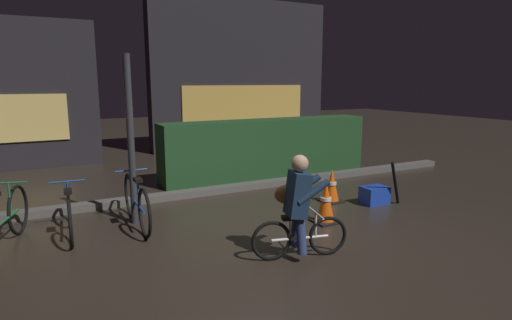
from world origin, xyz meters
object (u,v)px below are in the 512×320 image
(parked_bike_center_left, at_px, (137,202))
(closed_umbrella, at_px, (395,183))
(street_post, at_px, (131,141))
(parked_bike_leftmost, at_px, (3,221))
(cyclist, at_px, (298,206))
(traffic_cone_near, at_px, (326,203))
(parked_bike_left_mid, at_px, (70,212))
(traffic_cone_far, at_px, (332,186))
(blue_crate, at_px, (374,195))

(parked_bike_center_left, distance_m, closed_umbrella, 4.18)
(street_post, distance_m, parked_bike_center_left, 0.89)
(parked_bike_leftmost, distance_m, parked_bike_center_left, 1.66)
(cyclist, bearing_deg, traffic_cone_near, 53.28)
(parked_bike_left_mid, xyz_separation_m, traffic_cone_near, (3.40, -1.19, -0.02))
(parked_bike_leftmost, xyz_separation_m, cyclist, (3.11, -1.94, 0.27))
(parked_bike_center_left, height_order, traffic_cone_far, parked_bike_center_left)
(parked_bike_left_mid, distance_m, parked_bike_center_left, 0.89)
(street_post, bearing_deg, traffic_cone_far, -8.05)
(traffic_cone_far, distance_m, cyclist, 2.52)
(traffic_cone_near, height_order, cyclist, cyclist)
(traffic_cone_near, distance_m, cyclist, 1.41)
(parked_bike_center_left, xyz_separation_m, cyclist, (1.45, -2.00, 0.27))
(closed_umbrella, bearing_deg, blue_crate, -73.31)
(traffic_cone_near, bearing_deg, cyclist, -141.14)
(parked_bike_center_left, bearing_deg, traffic_cone_far, -94.67)
(blue_crate, distance_m, cyclist, 2.76)
(parked_bike_center_left, bearing_deg, parked_bike_leftmost, 92.63)
(parked_bike_leftmost, distance_m, parked_bike_left_mid, 0.78)
(parked_bike_left_mid, height_order, parked_bike_center_left, parked_bike_center_left)
(parked_bike_left_mid, bearing_deg, street_post, -79.84)
(street_post, bearing_deg, parked_bike_left_mid, -173.03)
(traffic_cone_near, relative_size, blue_crate, 1.44)
(traffic_cone_far, xyz_separation_m, blue_crate, (0.58, -0.44, -0.13))
(street_post, height_order, parked_bike_left_mid, street_post)
(parked_bike_leftmost, bearing_deg, closed_umbrella, -81.71)
(cyclist, bearing_deg, parked_bike_left_mid, 153.05)
(blue_crate, bearing_deg, traffic_cone_far, 142.97)
(traffic_cone_near, bearing_deg, parked_bike_leftmost, 165.51)
(traffic_cone_far, xyz_separation_m, closed_umbrella, (0.79, -0.69, 0.11))
(cyclist, bearing_deg, parked_bike_center_left, 140.30)
(parked_bike_left_mid, height_order, traffic_cone_near, parked_bike_left_mid)
(blue_crate, height_order, cyclist, cyclist)
(street_post, relative_size, parked_bike_left_mid, 1.60)
(parked_bike_center_left, relative_size, traffic_cone_near, 2.70)
(parked_bike_leftmost, relative_size, closed_umbrella, 1.94)
(parked_bike_leftmost, bearing_deg, blue_crate, -79.51)
(traffic_cone_far, relative_size, closed_umbrella, 0.68)
(parked_bike_left_mid, xyz_separation_m, closed_umbrella, (4.95, -1.04, 0.07))
(cyclist, bearing_deg, blue_crate, 42.11)
(street_post, height_order, traffic_cone_near, street_post)
(traffic_cone_far, distance_m, blue_crate, 0.74)
(traffic_cone_far, height_order, closed_umbrella, closed_umbrella)
(parked_bike_center_left, bearing_deg, cyclist, -143.52)
(cyclist, distance_m, closed_umbrella, 2.82)
(parked_bike_left_mid, relative_size, traffic_cone_far, 2.66)
(street_post, distance_m, traffic_cone_near, 2.98)
(cyclist, relative_size, closed_umbrella, 1.47)
(parked_bike_left_mid, xyz_separation_m, parked_bike_center_left, (0.89, -0.05, 0.03))
(parked_bike_center_left, distance_m, traffic_cone_near, 2.76)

